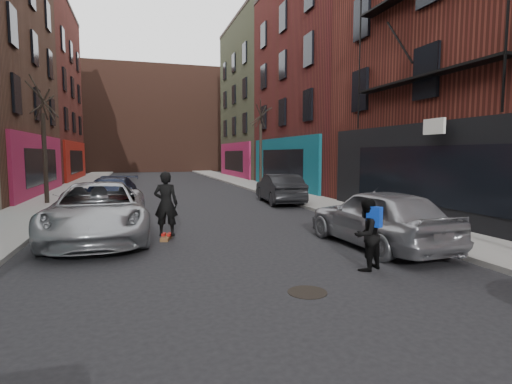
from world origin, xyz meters
TOP-DOWN VIEW (x-y plane):
  - sidewalk_left at (-6.25, 30.00)m, footprint 2.50×84.00m
  - sidewalk_right at (6.25, 30.00)m, footprint 2.50×84.00m
  - buildings_right at (13.50, 16.00)m, footprint 12.00×56.00m
  - building_far at (0.00, 56.00)m, footprint 40.00×10.00m
  - tree_left_far at (-6.20, 18.00)m, footprint 2.00×2.00m
  - tree_right_far at (6.20, 24.00)m, footprint 2.00×2.00m
  - parked_left_far at (-3.20, 9.44)m, footprint 2.76×5.84m
  - parked_left_end at (-3.20, 15.21)m, footprint 2.59×5.12m
  - parked_right_far at (3.90, 6.27)m, footprint 2.11×4.70m
  - parked_right_end at (4.60, 15.72)m, footprint 1.91×4.50m
  - skateboard at (-1.35, 8.82)m, footprint 0.43×0.83m
  - skateboarder at (-1.35, 8.82)m, footprint 0.77×0.61m
  - pedestrian at (2.45, 4.53)m, footprint 0.90×0.83m
  - manhole at (0.71, 3.62)m, footprint 0.90×0.90m

SIDE VIEW (x-z plane):
  - manhole at x=0.71m, z-range 0.00..0.01m
  - skateboard at x=-1.35m, z-range 0.00..0.10m
  - sidewalk_left at x=-6.25m, z-range 0.00..0.13m
  - sidewalk_right at x=6.25m, z-range 0.00..0.13m
  - parked_left_end at x=-3.20m, z-range 0.00..1.43m
  - parked_right_end at x=4.60m, z-range 0.00..1.44m
  - pedestrian at x=2.45m, z-range 0.01..1.51m
  - parked_right_far at x=3.90m, z-range 0.00..1.57m
  - parked_left_far at x=-3.20m, z-range 0.00..1.61m
  - skateboarder at x=-1.35m, z-range 0.10..1.94m
  - tree_left_far at x=-6.20m, z-range 0.13..6.63m
  - tree_right_far at x=6.20m, z-range 0.13..6.93m
  - building_far at x=0.00m, z-range 0.00..14.00m
  - buildings_right at x=13.50m, z-range 0.00..16.00m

